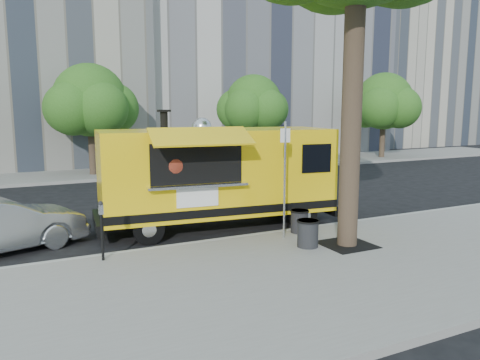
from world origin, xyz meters
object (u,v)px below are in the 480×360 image
object	(u,v)px
trash_bin_right	(299,221)
far_tree_c	(253,103)
food_truck	(217,174)
trash_bin_left	(308,233)
far_tree_b	(90,100)
far_tree_d	(384,101)
sign_post	(285,173)
parking_meter	(102,224)

from	to	relation	value
trash_bin_right	far_tree_c	bearing A→B (deg)	67.03
food_truck	trash_bin_left	bearing A→B (deg)	-65.13
far_tree_b	food_truck	world-z (taller)	far_tree_b
far_tree_b	far_tree_d	size ratio (longest dim) A/B	0.97
far_tree_c	trash_bin_right	distance (m)	15.23
food_truck	far_tree_b	bearing A→B (deg)	103.42
far_tree_d	trash_bin_right	world-z (taller)	far_tree_d
trash_bin_left	trash_bin_right	bearing A→B (deg)	65.43
trash_bin_right	trash_bin_left	bearing A→B (deg)	-114.57
far_tree_b	sign_post	world-z (taller)	far_tree_b
trash_bin_left	far_tree_b	bearing A→B (deg)	99.87
food_truck	trash_bin_left	world-z (taller)	food_truck
sign_post	far_tree_c	bearing A→B (deg)	65.19
sign_post	trash_bin_left	xyz separation A→B (m)	(0.09, -0.95, -1.35)
trash_bin_left	far_tree_d	bearing A→B (deg)	42.72
food_truck	trash_bin_right	distance (m)	2.71
parking_meter	far_tree_c	bearing A→B (deg)	51.34
far_tree_b	trash_bin_left	bearing A→B (deg)	-80.13
far_tree_d	parking_meter	world-z (taller)	far_tree_d
far_tree_d	sign_post	bearing A→B (deg)	-139.30
far_tree_c	trash_bin_left	world-z (taller)	far_tree_c
sign_post	food_truck	world-z (taller)	food_truck
far_tree_c	trash_bin_right	world-z (taller)	far_tree_c
parking_meter	food_truck	xyz separation A→B (m)	(3.59, 1.92, 0.62)
sign_post	parking_meter	size ratio (longest dim) A/B	2.25
far_tree_d	trash_bin_right	distance (m)	21.32
trash_bin_left	trash_bin_right	distance (m)	1.32
sign_post	trash_bin_left	bearing A→B (deg)	-84.36
far_tree_d	far_tree_c	bearing A→B (deg)	-178.85
far_tree_b	trash_bin_left	distance (m)	15.79
far_tree_b	parking_meter	xyz separation A→B (m)	(-2.00, -14.05, -2.85)
far_tree_c	food_truck	xyz separation A→B (m)	(-7.41, -11.83, -2.11)
parking_meter	food_truck	world-z (taller)	food_truck
far_tree_c	food_truck	world-z (taller)	far_tree_c
far_tree_c	far_tree_d	bearing A→B (deg)	1.15
far_tree_c	trash_bin_right	size ratio (longest dim) A/B	8.50
parking_meter	food_truck	bearing A→B (deg)	28.18
far_tree_b	far_tree_d	bearing A→B (deg)	-0.30
far_tree_c	far_tree_d	distance (m)	10.00
far_tree_d	sign_post	world-z (taller)	far_tree_d
trash_bin_left	trash_bin_right	world-z (taller)	trash_bin_left
far_tree_d	trash_bin_right	bearing A→B (deg)	-138.67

